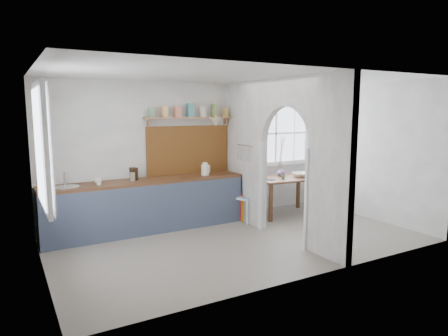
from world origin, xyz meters
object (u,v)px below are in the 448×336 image
chair_left (246,196)px  kettle (205,169)px  chair_right (319,189)px  dining_table (285,196)px  vase (281,172)px

chair_left → kettle: 0.95m
chair_right → kettle: kettle is taller
dining_table → chair_right: (0.88, -0.03, 0.06)m
dining_table → chair_left: chair_left is taller
dining_table → kettle: (-1.66, 0.28, 0.64)m
chair_left → chair_right: 1.81m
chair_left → vase: chair_left is taller
dining_table → chair_right: chair_right is taller
vase → chair_left: bearing=-171.1°
kettle → vase: 1.69m
kettle → dining_table: bearing=11.8°
dining_table → vase: 0.50m
vase → dining_table: bearing=-94.2°
chair_left → chair_right: (1.81, -0.05, -0.03)m
kettle → vase: size_ratio=1.30×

